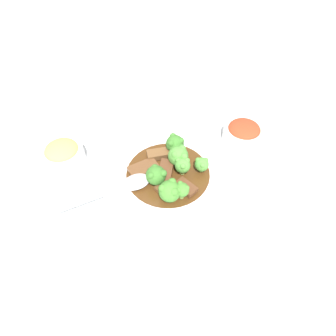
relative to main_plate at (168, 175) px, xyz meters
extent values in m
plane|color=silver|center=(0.00, 0.00, -0.01)|extent=(4.00, 4.00, 0.00)
cylinder|color=white|center=(0.00, 0.00, 0.00)|extent=(0.32, 0.32, 0.01)
torus|color=white|center=(0.00, 0.00, 0.00)|extent=(0.32, 0.32, 0.01)
cylinder|color=#4C2D14|center=(0.00, 0.00, 0.00)|extent=(0.20, 0.20, 0.00)
cube|color=brown|center=(0.04, 0.03, 0.01)|extent=(0.05, 0.04, 0.01)
cube|color=brown|center=(-0.03, -0.04, 0.02)|extent=(0.08, 0.07, 0.02)
cube|color=brown|center=(0.03, -0.05, 0.01)|extent=(0.08, 0.06, 0.01)
cube|color=#56331E|center=(0.01, 0.06, 0.01)|extent=(0.03, 0.05, 0.01)
cube|color=#56331E|center=(0.01, 0.00, 0.02)|extent=(0.08, 0.06, 0.02)
cylinder|color=#7FA84C|center=(-0.06, -0.03, 0.02)|extent=(0.01, 0.01, 0.01)
sphere|color=#387028|center=(-0.06, -0.03, 0.04)|extent=(0.04, 0.04, 0.04)
sphere|color=#387028|center=(-0.05, -0.03, 0.05)|extent=(0.02, 0.02, 0.02)
sphere|color=#387028|center=(-0.07, -0.02, 0.05)|extent=(0.02, 0.02, 0.02)
sphere|color=#387028|center=(-0.07, -0.04, 0.05)|extent=(0.02, 0.02, 0.02)
cylinder|color=#8EB756|center=(-0.02, 0.03, 0.02)|extent=(0.01, 0.01, 0.01)
sphere|color=#4C8E38|center=(-0.02, 0.03, 0.04)|extent=(0.04, 0.04, 0.04)
sphere|color=#4C8E38|center=(-0.01, 0.03, 0.05)|extent=(0.01, 0.01, 0.01)
sphere|color=#4C8E38|center=(-0.03, 0.03, 0.05)|extent=(0.01, 0.01, 0.01)
sphere|color=#4C8E38|center=(-0.02, 0.02, 0.05)|extent=(0.01, 0.01, 0.01)
cylinder|color=#7FA84C|center=(0.05, 0.05, 0.01)|extent=(0.02, 0.02, 0.01)
sphere|color=#427F2D|center=(0.05, 0.05, 0.03)|extent=(0.05, 0.05, 0.05)
sphere|color=#427F2D|center=(0.06, 0.07, 0.05)|extent=(0.02, 0.02, 0.02)
sphere|color=#427F2D|center=(0.04, 0.05, 0.05)|extent=(0.02, 0.02, 0.02)
sphere|color=#427F2D|center=(0.06, 0.04, 0.05)|extent=(0.02, 0.02, 0.02)
cylinder|color=#7FA84C|center=(0.03, 0.07, 0.02)|extent=(0.01, 0.01, 0.02)
sphere|color=#427F2D|center=(0.03, 0.07, 0.04)|extent=(0.03, 0.03, 0.03)
sphere|color=#427F2D|center=(0.03, 0.08, 0.05)|extent=(0.01, 0.01, 0.01)
sphere|color=#427F2D|center=(0.03, 0.06, 0.05)|extent=(0.01, 0.01, 0.01)
sphere|color=#427F2D|center=(0.04, 0.07, 0.05)|extent=(0.01, 0.01, 0.01)
cylinder|color=#7FA84C|center=(-0.05, 0.06, 0.01)|extent=(0.01, 0.01, 0.01)
sphere|color=#4C8E38|center=(-0.05, 0.06, 0.03)|extent=(0.03, 0.03, 0.03)
sphere|color=#4C8E38|center=(-0.06, 0.06, 0.04)|extent=(0.01, 0.01, 0.01)
sphere|color=#4C8E38|center=(-0.05, 0.05, 0.04)|extent=(0.01, 0.01, 0.01)
sphere|color=#4C8E38|center=(-0.05, 0.06, 0.04)|extent=(0.01, 0.01, 0.01)
cylinder|color=#7FA84C|center=(-0.04, 0.00, 0.01)|extent=(0.02, 0.02, 0.01)
sphere|color=#4C8E38|center=(-0.04, 0.00, 0.04)|extent=(0.05, 0.05, 0.05)
sphere|color=#4C8E38|center=(-0.05, 0.00, 0.05)|extent=(0.02, 0.02, 0.02)
sphere|color=#4C8E38|center=(-0.02, 0.00, 0.05)|extent=(0.02, 0.02, 0.02)
sphere|color=#4C8E38|center=(-0.03, 0.02, 0.05)|extent=(0.02, 0.02, 0.02)
cylinder|color=#7FA84C|center=(0.04, 0.00, 0.01)|extent=(0.01, 0.01, 0.01)
sphere|color=#387028|center=(0.04, 0.00, 0.04)|extent=(0.04, 0.04, 0.04)
sphere|color=#387028|center=(0.03, -0.01, 0.05)|extent=(0.02, 0.02, 0.02)
sphere|color=#387028|center=(0.06, 0.00, 0.05)|extent=(0.02, 0.02, 0.02)
sphere|color=#387028|center=(0.03, 0.02, 0.05)|extent=(0.02, 0.02, 0.02)
ellipsoid|color=silver|center=(0.07, -0.03, 0.02)|extent=(0.08, 0.07, 0.01)
cylinder|color=silver|center=(0.17, -0.07, 0.01)|extent=(0.14, 0.07, 0.01)
cylinder|color=white|center=(-0.22, 0.06, -0.01)|extent=(0.06, 0.06, 0.01)
cylinder|color=white|center=(-0.22, 0.06, 0.01)|extent=(0.10, 0.10, 0.04)
torus|color=white|center=(-0.22, 0.06, 0.03)|extent=(0.10, 0.10, 0.01)
ellipsoid|color=red|center=(-0.22, 0.06, 0.03)|extent=(0.08, 0.08, 0.03)
cylinder|color=white|center=(0.13, -0.22, -0.01)|extent=(0.06, 0.06, 0.01)
cylinder|color=white|center=(0.13, -0.22, 0.01)|extent=(0.10, 0.10, 0.04)
torus|color=white|center=(0.13, -0.22, 0.03)|extent=(0.10, 0.10, 0.01)
ellipsoid|color=tan|center=(0.13, -0.22, 0.03)|extent=(0.08, 0.08, 0.03)
cylinder|color=white|center=(0.18, 0.15, -0.01)|extent=(0.06, 0.06, 0.01)
torus|color=white|center=(0.18, 0.15, 0.00)|extent=(0.06, 0.06, 0.01)
camera|label=1|loc=(0.37, 0.32, 0.60)|focal=35.00mm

